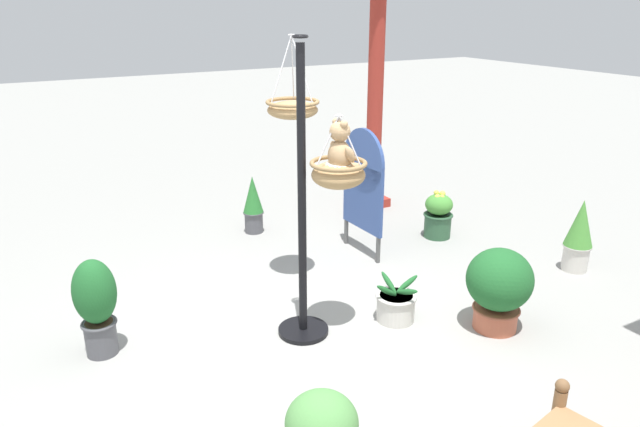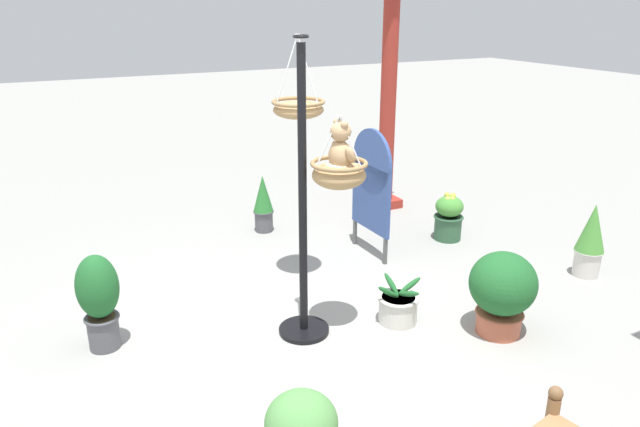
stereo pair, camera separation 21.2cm
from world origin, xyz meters
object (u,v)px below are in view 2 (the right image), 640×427
object	(u,v)px
hanging_basket_left_high	(298,108)
potted_plant_trailing_ivy	(591,240)
hanging_basket_with_teddy	(339,173)
potted_plant_conical_shrub	(449,217)
potted_plant_flowering_red	(398,306)
display_sign_board	(371,182)
potted_plant_bushy_green	(263,203)
potted_plant_small_succulent	(99,298)
greenhouse_pillar_left	(388,100)
teddy_bear	(342,150)
display_pole_central	(303,250)
potted_plant_fern_front	(502,290)

from	to	relation	value
hanging_basket_left_high	potted_plant_trailing_ivy	bearing A→B (deg)	66.12
hanging_basket_with_teddy	potted_plant_conical_shrub	xyz separation A→B (m)	(-1.31, 2.22, -1.17)
hanging_basket_with_teddy	potted_plant_flowering_red	bearing A→B (deg)	83.49
hanging_basket_left_high	display_sign_board	size ratio (longest dim) A/B	0.52
potted_plant_bushy_green	potted_plant_trailing_ivy	xyz separation A→B (m)	(2.72, 2.57, 0.03)
potted_plant_conical_shrub	potted_plant_flowering_red	bearing A→B (deg)	-50.02
potted_plant_small_succulent	hanging_basket_with_teddy	bearing A→B (deg)	69.75
hanging_basket_left_high	greenhouse_pillar_left	xyz separation A→B (m)	(-1.62, 2.06, -0.31)
teddy_bear	potted_plant_trailing_ivy	xyz separation A→B (m)	(0.16, 2.88, -1.24)
hanging_basket_left_high	potted_plant_trailing_ivy	world-z (taller)	hanging_basket_left_high
potted_plant_trailing_ivy	display_sign_board	world-z (taller)	display_sign_board
teddy_bear	potted_plant_bushy_green	bearing A→B (deg)	173.28
teddy_bear	potted_plant_small_succulent	world-z (taller)	teddy_bear
potted_plant_flowering_red	potted_plant_trailing_ivy	size ratio (longest dim) A/B	0.62
display_pole_central	potted_plant_flowering_red	size ratio (longest dim) A/B	5.11
potted_plant_fern_front	potted_plant_bushy_green	distance (m)	3.31
greenhouse_pillar_left	teddy_bear	bearing A→B (deg)	-38.95
potted_plant_trailing_ivy	hanging_basket_with_teddy	bearing A→B (deg)	-93.08
hanging_basket_left_high	greenhouse_pillar_left	bearing A→B (deg)	128.31
hanging_basket_left_high	greenhouse_pillar_left	distance (m)	2.64
potted_plant_conical_shrub	potted_plant_small_succulent	bearing A→B (deg)	-81.20
display_pole_central	potted_plant_bushy_green	xyz separation A→B (m)	(-2.41, 0.57, -0.41)
teddy_bear	greenhouse_pillar_left	size ratio (longest dim) A/B	0.14
hanging_basket_left_high	greenhouse_pillar_left	size ratio (longest dim) A/B	0.25
greenhouse_pillar_left	potted_plant_fern_front	distance (m)	3.60
potted_plant_small_succulent	potted_plant_trailing_ivy	xyz separation A→B (m)	(0.84, 4.74, -0.05)
potted_plant_small_succulent	potted_plant_trailing_ivy	bearing A→B (deg)	80.00
potted_plant_fern_front	hanging_basket_with_teddy	bearing A→B (deg)	-115.90
potted_plant_flowering_red	potted_plant_bushy_green	bearing A→B (deg)	-174.34
display_pole_central	potted_plant_small_succulent	bearing A→B (deg)	-108.40
greenhouse_pillar_left	potted_plant_conical_shrub	distance (m)	1.84
display_sign_board	teddy_bear	bearing A→B (deg)	-39.61
potted_plant_bushy_green	display_sign_board	distance (m)	1.53
potted_plant_bushy_green	potted_plant_small_succulent	xyz separation A→B (m)	(1.88, -2.17, 0.09)
potted_plant_trailing_ivy	potted_plant_small_succulent	bearing A→B (deg)	-100.00
potted_plant_bushy_green	potted_plant_small_succulent	distance (m)	2.87
potted_plant_bushy_green	potted_plant_conical_shrub	world-z (taller)	potted_plant_bushy_green
potted_plant_conical_shrub	display_sign_board	xyz separation A→B (m)	(-0.05, -1.08, 0.57)
display_sign_board	potted_plant_fern_front	bearing A→B (deg)	3.44
hanging_basket_left_high	display_sign_board	world-z (taller)	hanging_basket_left_high
potted_plant_bushy_green	potted_plant_trailing_ivy	bearing A→B (deg)	43.46
display_pole_central	display_sign_board	world-z (taller)	display_pole_central
potted_plant_bushy_green	teddy_bear	bearing A→B (deg)	-6.72
potted_plant_bushy_green	hanging_basket_left_high	bearing A→B (deg)	-7.01
potted_plant_flowering_red	potted_plant_trailing_ivy	distance (m)	2.33
display_pole_central	potted_plant_small_succulent	distance (m)	1.71
greenhouse_pillar_left	display_sign_board	size ratio (longest dim) A/B	2.12
potted_plant_small_succulent	potted_plant_conical_shrub	bearing A→B (deg)	98.80
potted_plant_flowering_red	teddy_bear	bearing A→B (deg)	-96.76
display_pole_central	potted_plant_conical_shrub	xyz separation A→B (m)	(-1.16, 2.47, -0.50)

